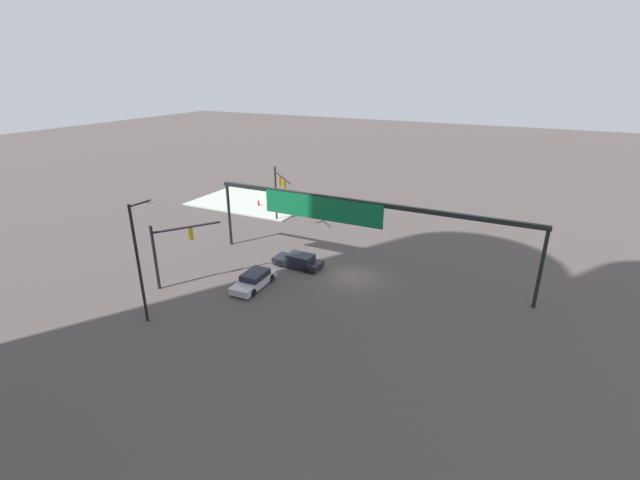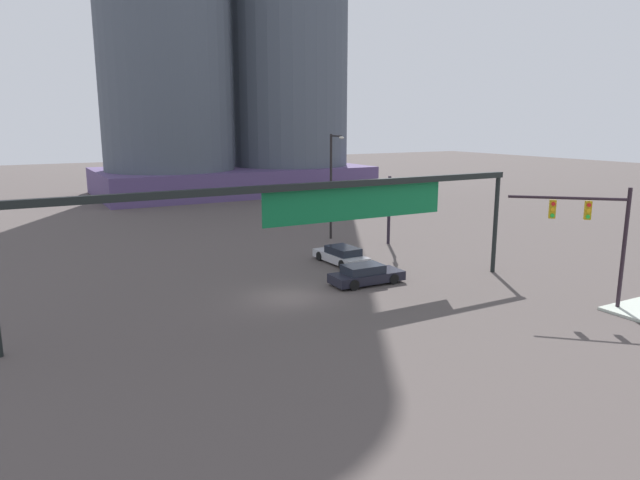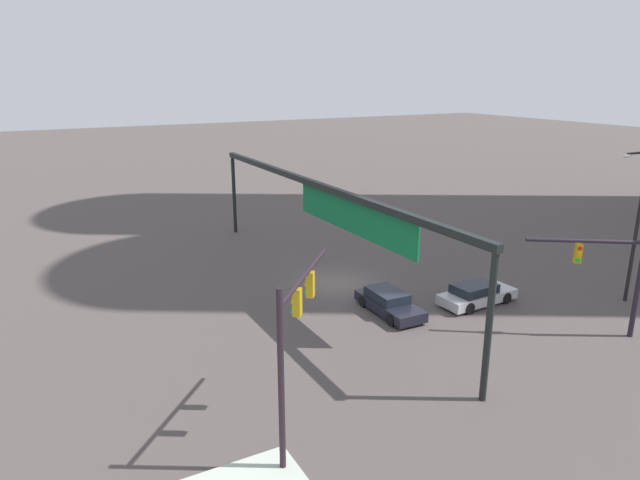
# 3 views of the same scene
# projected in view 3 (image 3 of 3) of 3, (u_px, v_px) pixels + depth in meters

# --- Properties ---
(ground_plane) EXTENTS (238.20, 238.20, 0.00)m
(ground_plane) POSITION_uv_depth(u_px,v_px,m) (339.00, 282.00, 34.87)
(ground_plane) COLOR #4E4543
(traffic_signal_near_corner) EXTENTS (3.25, 4.70, 5.40)m
(traffic_signal_near_corner) POSITION_uv_depth(u_px,v_px,m) (613.00, 267.00, 26.81)
(traffic_signal_near_corner) COLOR black
(traffic_signal_near_corner) RESTS_ON ground
(traffic_signal_opposite_side) EXTENTS (4.44, 4.05, 6.35)m
(traffic_signal_opposite_side) POSITION_uv_depth(u_px,v_px,m) (294.00, 328.00, 18.48)
(traffic_signal_opposite_side) COLOR black
(traffic_signal_opposite_side) RESTS_ON ground
(streetlamp_curved_arm) EXTENTS (0.33, 2.13, 8.60)m
(streetlamp_curved_arm) POSITION_uv_depth(u_px,v_px,m) (636.00, 217.00, 30.58)
(streetlamp_curved_arm) COLOR black
(streetlamp_curved_arm) RESTS_ON ground
(overhead_sign_gantry) EXTENTS (28.49, 0.43, 6.48)m
(overhead_sign_gantry) POSITION_uv_depth(u_px,v_px,m) (326.00, 201.00, 31.70)
(overhead_sign_gantry) COLOR black
(overhead_sign_gantry) RESTS_ON ground
(sedan_car_approaching) EXTENTS (2.02, 4.66, 1.21)m
(sedan_car_approaching) POSITION_uv_depth(u_px,v_px,m) (476.00, 294.00, 31.46)
(sedan_car_approaching) COLOR #B6B4BA
(sedan_car_approaching) RESTS_ON ground
(sedan_car_waiting_far) EXTENTS (4.53, 1.94, 1.21)m
(sedan_car_waiting_far) POSITION_uv_depth(u_px,v_px,m) (389.00, 303.00, 30.31)
(sedan_car_waiting_far) COLOR black
(sedan_car_waiting_far) RESTS_ON ground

